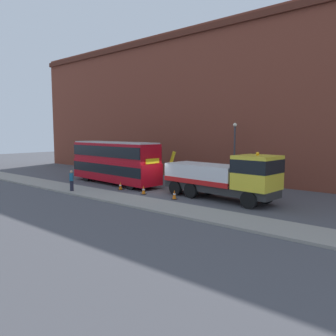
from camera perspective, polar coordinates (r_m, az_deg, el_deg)
The scene contains 10 objects.
ground_plane at distance 27.54m, azimuth -1.47°, elevation -4.16°, with size 120.00×120.00×0.00m, color #4C4C51.
near_kerb at distance 24.59m, azimuth -7.96°, elevation -5.31°, with size 60.00×2.80×0.15m, color gray.
building_facade at distance 34.49m, azimuth 8.58°, elevation 11.31°, with size 60.00×1.50×16.00m.
recovery_tow_truck at distance 24.30m, azimuth 9.64°, elevation -1.44°, with size 10.23×3.42×3.67m.
double_decker_bus at distance 32.08m, azimuth -9.36°, elevation 1.25°, with size 11.18×3.51×4.06m.
pedestrian_onlooker at distance 28.16m, azimuth -16.44°, elevation -2.16°, with size 0.47×0.47×1.71m.
traffic_cone_near_bus at distance 28.72m, azimuth -8.28°, elevation -3.11°, with size 0.36×0.36×0.72m.
traffic_cone_midway at distance 26.46m, azimuth -4.28°, elevation -3.86°, with size 0.36×0.36×0.72m.
traffic_cone_near_truck at distance 24.44m, azimuth 1.11°, elevation -4.68°, with size 0.36×0.36×0.72m.
street_lamp at distance 30.86m, azimuth 11.50°, elevation 3.32°, with size 0.36×0.36×5.83m.
Camera 1 is at (17.88, -20.36, 4.95)m, focal length 35.01 mm.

